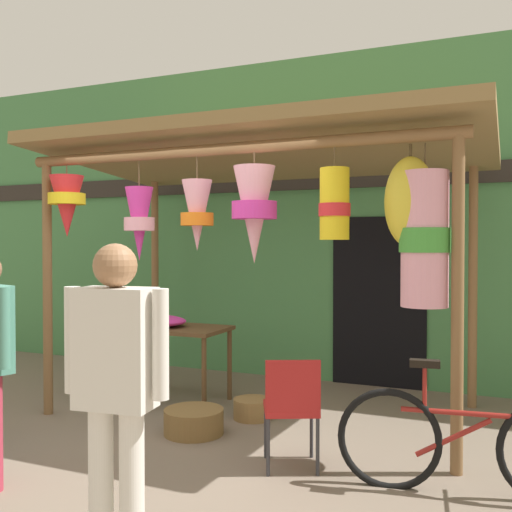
% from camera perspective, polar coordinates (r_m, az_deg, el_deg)
% --- Properties ---
extents(ground_plane, '(30.00, 30.00, 0.00)m').
position_cam_1_polar(ground_plane, '(5.39, -7.73, -16.99)').
color(ground_plane, '#756656').
extents(shop_facade, '(12.16, 0.29, 3.98)m').
position_cam_1_polar(shop_facade, '(7.53, 2.81, 3.53)').
color(shop_facade, '#47844C').
rests_on(shop_facade, ground_plane).
extents(market_stall_canopy, '(4.33, 2.41, 2.76)m').
position_cam_1_polar(market_stall_canopy, '(5.63, 1.09, 7.95)').
color(market_stall_canopy, brown).
rests_on(market_stall_canopy, ground_plane).
extents(display_table, '(1.46, 0.68, 0.80)m').
position_cam_1_polar(display_table, '(6.48, -9.18, -7.41)').
color(display_table, brown).
rests_on(display_table, ground_plane).
extents(flower_heap_on_table, '(0.71, 0.50, 0.12)m').
position_cam_1_polar(flower_heap_on_table, '(6.42, -9.68, -6.19)').
color(flower_heap_on_table, '#D13399').
rests_on(flower_heap_on_table, display_table).
extents(folding_chair, '(0.53, 0.53, 0.84)m').
position_cam_1_polar(folding_chair, '(4.50, 3.47, -14.00)').
color(folding_chair, '#AD1E1E').
rests_on(folding_chair, ground_plane).
extents(wicker_basket_by_table, '(0.53, 0.53, 0.22)m').
position_cam_1_polar(wicker_basket_by_table, '(5.43, -6.05, -15.64)').
color(wicker_basket_by_table, brown).
rests_on(wicker_basket_by_table, ground_plane).
extents(wicker_basket_spare, '(0.36, 0.36, 0.19)m').
position_cam_1_polar(wicker_basket_spare, '(5.84, -0.35, -14.57)').
color(wicker_basket_spare, olive).
rests_on(wicker_basket_spare, ground_plane).
extents(parked_bicycle, '(1.74, 0.44, 0.92)m').
position_cam_1_polar(parked_bicycle, '(4.36, 19.85, -16.72)').
color(parked_bicycle, black).
rests_on(parked_bicycle, ground_plane).
extents(customer_foreground, '(0.59, 0.27, 1.68)m').
position_cam_1_polar(customer_foreground, '(3.19, -13.43, -11.23)').
color(customer_foreground, silver).
rests_on(customer_foreground, ground_plane).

